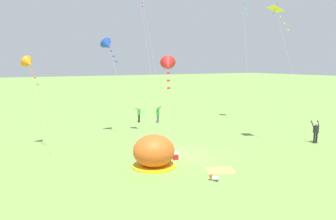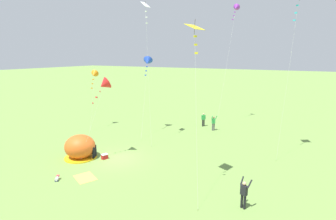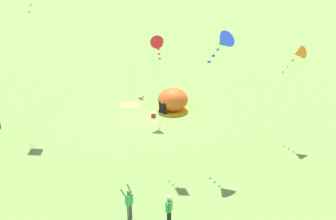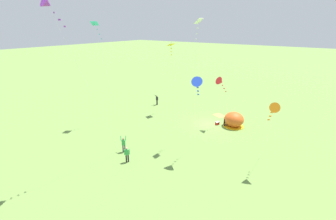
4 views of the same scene
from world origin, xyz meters
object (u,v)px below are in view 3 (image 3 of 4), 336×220
at_px(popup_tent, 173,100).
at_px(toddler_crawling, 141,97).
at_px(person_flying_kite, 129,202).
at_px(kite_blue, 223,42).
at_px(kite_red, 158,43).
at_px(kite_orange, 299,53).
at_px(person_with_toddler, 169,209).
at_px(cooler_box, 153,114).

height_order(popup_tent, toddler_crawling, popup_tent).
xyz_separation_m(person_flying_kite, kite_blue, (-6.93, -3.71, 7.20)).
relative_size(popup_tent, kite_red, 0.39).
bearing_deg(person_flying_kite, popup_tent, -118.49).
bearing_deg(person_flying_kite, kite_blue, -151.83).
height_order(popup_tent, kite_blue, kite_blue).
height_order(kite_red, kite_orange, kite_orange).
bearing_deg(toddler_crawling, person_flying_kite, 72.16).
bearing_deg(kite_blue, person_with_toddler, 43.71).
height_order(toddler_crawling, person_with_toddler, person_with_toddler).
bearing_deg(person_with_toddler, cooler_box, -104.53).
relative_size(toddler_crawling, person_flying_kite, 0.28).
distance_m(person_flying_kite, kite_red, 14.77).
bearing_deg(popup_tent, kite_blue, 86.52).
bearing_deg(kite_red, toddler_crawling, -90.46).
height_order(popup_tent, kite_orange, kite_orange).
xyz_separation_m(person_flying_kite, person_with_toddler, (-1.76, 1.22, -0.03)).
height_order(cooler_box, kite_blue, kite_blue).
bearing_deg(person_flying_kite, cooler_box, -112.69).
xyz_separation_m(popup_tent, kite_blue, (0.62, 10.19, 7.20)).
distance_m(popup_tent, toddler_crawling, 4.42).
xyz_separation_m(popup_tent, person_flying_kite, (7.55, 13.90, 0.00)).
xyz_separation_m(toddler_crawling, kite_red, (0.04, 5.39, 6.32)).
relative_size(person_with_toddler, kite_blue, 0.19).
height_order(kite_orange, kite_blue, kite_blue).
height_order(popup_tent, cooler_box, popup_tent).
height_order(person_flying_kite, kite_blue, kite_blue).
xyz_separation_m(popup_tent, toddler_crawling, (1.80, -3.95, -0.82)).
relative_size(popup_tent, cooler_box, 4.48).
bearing_deg(person_with_toddler, kite_orange, -151.07).
xyz_separation_m(cooler_box, kite_orange, (-8.24, 7.72, 6.40)).
distance_m(person_with_toddler, kite_orange, 14.78).
relative_size(toddler_crawling, person_with_toddler, 0.31).
distance_m(cooler_box, kite_red, 6.32).
bearing_deg(kite_red, person_flying_kite, 65.41).
relative_size(person_flying_kite, person_with_toddler, 1.10).
height_order(toddler_crawling, person_flying_kite, person_flying_kite).
distance_m(cooler_box, person_flying_kite, 14.22).
bearing_deg(kite_red, kite_orange, 138.52).
bearing_deg(popup_tent, toddler_crawling, -65.49).
bearing_deg(toddler_crawling, popup_tent, 114.51).
bearing_deg(toddler_crawling, kite_blue, 94.78).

